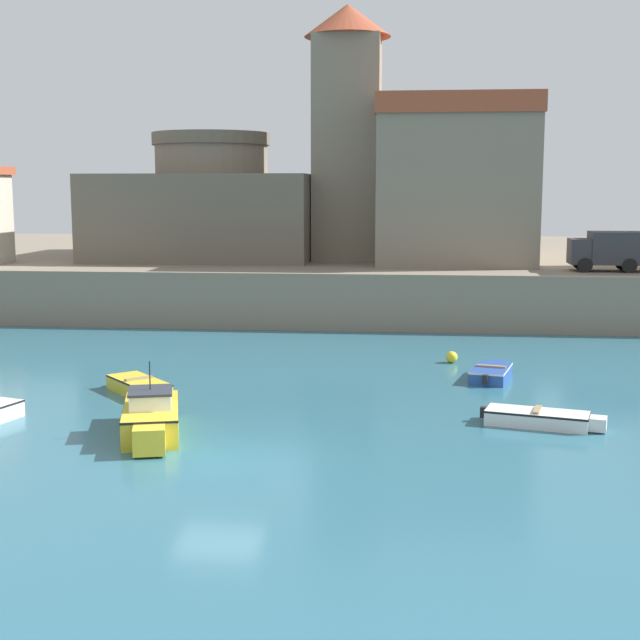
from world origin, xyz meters
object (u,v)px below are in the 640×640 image
fortress (212,210)px  mooring_buoy (452,357)px  dinghy_yellow_1 (140,386)px  truck_on_quay (610,249)px  dinghy_blue_2 (491,372)px  church (436,173)px  motorboat_yellow_5 (151,417)px  dinghy_white_4 (540,418)px

fortress → mooring_buoy: bearing=-52.7°
dinghy_yellow_1 → truck_on_quay: 28.63m
mooring_buoy → truck_on_quay: bearing=51.8°
dinghy_blue_2 → church: church is taller
dinghy_blue_2 → mooring_buoy: 3.60m
dinghy_yellow_1 → church: church is taller
dinghy_blue_2 → fortress: fortress is taller
motorboat_yellow_5 → truck_on_quay: truck_on_quay is taller
dinghy_yellow_1 → dinghy_white_4: dinghy_yellow_1 is taller
church → fortress: size_ratio=1.26×
dinghy_blue_2 → truck_on_quay: truck_on_quay is taller
fortress → dinghy_white_4: bearing=-59.9°
motorboat_yellow_5 → mooring_buoy: motorboat_yellow_5 is taller
fortress → dinghy_yellow_1: bearing=-83.1°
mooring_buoy → church: size_ratio=0.03×
dinghy_blue_2 → church: bearing=94.3°
dinghy_blue_2 → fortress: bearing=125.7°
mooring_buoy → church: church is taller
fortress → truck_on_quay: bearing=-19.2°
dinghy_yellow_1 → dinghy_blue_2: dinghy_yellow_1 is taller
dinghy_white_4 → dinghy_yellow_1: bearing=167.9°
church → dinghy_yellow_1: bearing=-112.8°
dinghy_blue_2 → motorboat_yellow_5: size_ratio=0.70×
mooring_buoy → church: (-0.33, 20.36, 8.42)m
dinghy_white_4 → fortress: fortress is taller
dinghy_yellow_1 → dinghy_white_4: bearing=-12.1°
mooring_buoy → dinghy_blue_2: bearing=-66.1°
mooring_buoy → motorboat_yellow_5: bearing=-127.8°
dinghy_blue_2 → dinghy_white_4: bearing=-82.4°
dinghy_yellow_1 → fortress: size_ratio=0.24×
dinghy_blue_2 → fortress: (-16.74, 23.34, 5.99)m
truck_on_quay → church: bearing=137.1°
truck_on_quay → fortress: bearing=160.8°
dinghy_yellow_1 → church: size_ratio=0.19×
church → fortress: 15.14m
fortress → dinghy_blue_2: bearing=-54.3°
dinghy_white_4 → fortress: size_ratio=0.28×
motorboat_yellow_5 → fortress: (-5.35, 32.85, 5.70)m
dinghy_blue_2 → fortress: size_ratio=0.25×
mooring_buoy → fortress: (-15.28, 20.05, 6.01)m
dinghy_blue_2 → dinghy_white_4: 7.25m
dinghy_yellow_1 → motorboat_yellow_5: (2.03, -5.42, 0.27)m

